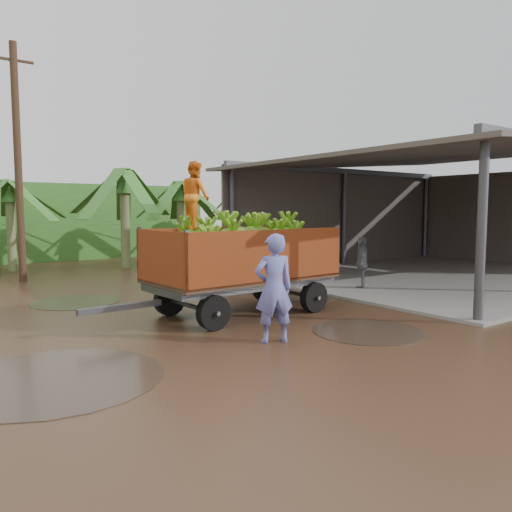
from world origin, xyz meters
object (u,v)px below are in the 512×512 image
(man_blue, at_px, (274,288))
(man_grey, at_px, (362,264))
(banana_trailer, at_px, (242,258))
(utility_pole, at_px, (18,162))

(man_blue, bearing_deg, man_grey, -132.84)
(banana_trailer, bearing_deg, utility_pole, 106.82)
(banana_trailer, height_order, man_grey, banana_trailer)
(man_grey, xyz_separation_m, utility_pole, (-7.77, 7.79, 3.11))
(man_grey, bearing_deg, man_blue, -9.06)
(banana_trailer, distance_m, utility_pole, 9.36)
(utility_pole, bearing_deg, man_blue, -79.18)
(banana_trailer, xyz_separation_m, man_grey, (4.77, 0.67, -0.49))
(man_grey, height_order, utility_pole, utility_pole)
(banana_trailer, height_order, utility_pole, utility_pole)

